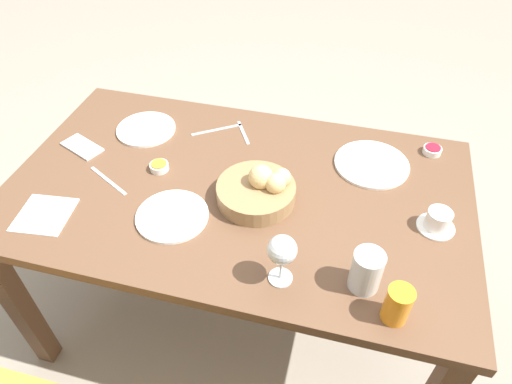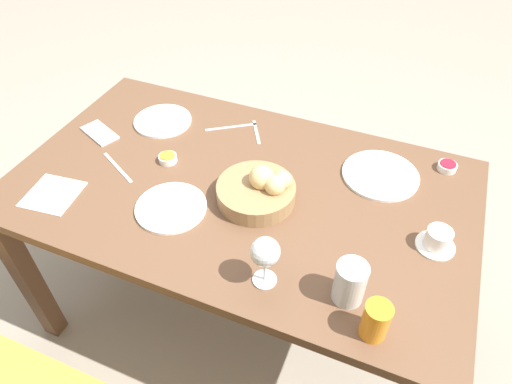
{
  "view_description": "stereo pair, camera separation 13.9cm",
  "coord_description": "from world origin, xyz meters",
  "px_view_note": "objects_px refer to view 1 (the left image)",
  "views": [
    {
      "loc": [
        -0.33,
        1.01,
        1.71
      ],
      "look_at": [
        -0.07,
        0.04,
        0.75
      ],
      "focal_mm": 32.0,
      "sensor_mm": 36.0,
      "label": 1
    },
    {
      "loc": [
        -0.46,
        0.96,
        1.71
      ],
      "look_at": [
        -0.07,
        0.04,
        0.75
      ],
      "focal_mm": 32.0,
      "sensor_mm": 36.0,
      "label": 2
    }
  ],
  "objects_px": {
    "water_tumbler": "(366,271)",
    "jam_bowl_honey": "(159,167)",
    "plate_far_center": "(172,216)",
    "coffee_cup": "(438,221)",
    "bread_basket": "(259,190)",
    "jam_bowl_berry": "(432,150)",
    "juice_glass": "(397,305)",
    "cell_phone": "(82,147)",
    "plate_near_right": "(146,129)",
    "fork_silver": "(217,130)",
    "napkin": "(44,215)",
    "wine_glass": "(282,251)",
    "plate_near_left": "(372,164)",
    "knife_silver": "(108,181)",
    "spoon_coffee": "(243,133)"
  },
  "relations": [
    {
      "from": "plate_near_right",
      "to": "juice_glass",
      "type": "bearing_deg",
      "value": 148.47
    },
    {
      "from": "water_tumbler",
      "to": "jam_bowl_honey",
      "type": "distance_m",
      "value": 0.75
    },
    {
      "from": "jam_bowl_berry",
      "to": "jam_bowl_honey",
      "type": "relative_size",
      "value": 1.0
    },
    {
      "from": "fork_silver",
      "to": "napkin",
      "type": "relative_size",
      "value": 0.95
    },
    {
      "from": "bread_basket",
      "to": "plate_near_right",
      "type": "xyz_separation_m",
      "value": [
        0.49,
        -0.24,
        -0.03
      ]
    },
    {
      "from": "plate_near_left",
      "to": "coffee_cup",
      "type": "bearing_deg",
      "value": 130.35
    },
    {
      "from": "fork_silver",
      "to": "water_tumbler",
      "type": "bearing_deg",
      "value": 136.47
    },
    {
      "from": "plate_far_center",
      "to": "juice_glass",
      "type": "relative_size",
      "value": 2.06
    },
    {
      "from": "wine_glass",
      "to": "cell_phone",
      "type": "xyz_separation_m",
      "value": [
        0.79,
        -0.36,
        -0.11
      ]
    },
    {
      "from": "juice_glass",
      "to": "fork_silver",
      "type": "height_order",
      "value": "juice_glass"
    },
    {
      "from": "plate_near_left",
      "to": "coffee_cup",
      "type": "relative_size",
      "value": 2.27
    },
    {
      "from": "plate_far_center",
      "to": "fork_silver",
      "type": "bearing_deg",
      "value": -88.83
    },
    {
      "from": "water_tumbler",
      "to": "jam_bowl_honey",
      "type": "relative_size",
      "value": 1.94
    },
    {
      "from": "plate_near_left",
      "to": "cell_phone",
      "type": "bearing_deg",
      "value": 9.23
    },
    {
      "from": "plate_near_right",
      "to": "knife_silver",
      "type": "distance_m",
      "value": 0.29
    },
    {
      "from": "plate_far_center",
      "to": "water_tumbler",
      "type": "height_order",
      "value": "water_tumbler"
    },
    {
      "from": "jam_bowl_berry",
      "to": "jam_bowl_honey",
      "type": "distance_m",
      "value": 0.93
    },
    {
      "from": "juice_glass",
      "to": "wine_glass",
      "type": "relative_size",
      "value": 0.67
    },
    {
      "from": "plate_near_left",
      "to": "napkin",
      "type": "xyz_separation_m",
      "value": [
        0.93,
        0.48,
        -0.0
      ]
    },
    {
      "from": "jam_bowl_honey",
      "to": "napkin",
      "type": "relative_size",
      "value": 0.36
    },
    {
      "from": "fork_silver",
      "to": "juice_glass",
      "type": "bearing_deg",
      "value": 136.56
    },
    {
      "from": "juice_glass",
      "to": "spoon_coffee",
      "type": "bearing_deg",
      "value": -48.47
    },
    {
      "from": "water_tumbler",
      "to": "knife_silver",
      "type": "relative_size",
      "value": 0.7
    },
    {
      "from": "plate_far_center",
      "to": "water_tumbler",
      "type": "relative_size",
      "value": 1.8
    },
    {
      "from": "plate_far_center",
      "to": "jam_bowl_honey",
      "type": "xyz_separation_m",
      "value": [
        0.12,
        -0.19,
        0.01
      ]
    },
    {
      "from": "plate_near_left",
      "to": "napkin",
      "type": "relative_size",
      "value": 1.45
    },
    {
      "from": "jam_bowl_honey",
      "to": "wine_glass",
      "type": "bearing_deg",
      "value": 145.95
    },
    {
      "from": "coffee_cup",
      "to": "jam_bowl_honey",
      "type": "xyz_separation_m",
      "value": [
        0.88,
        -0.04,
        -0.02
      ]
    },
    {
      "from": "water_tumbler",
      "to": "jam_bowl_honey",
      "type": "xyz_separation_m",
      "value": [
        0.69,
        -0.29,
        -0.05
      ]
    },
    {
      "from": "spoon_coffee",
      "to": "plate_far_center",
      "type": "bearing_deg",
      "value": 78.8
    },
    {
      "from": "fork_silver",
      "to": "cell_phone",
      "type": "height_order",
      "value": "cell_phone"
    },
    {
      "from": "juice_glass",
      "to": "cell_phone",
      "type": "distance_m",
      "value": 1.15
    },
    {
      "from": "bread_basket",
      "to": "jam_bowl_berry",
      "type": "relative_size",
      "value": 3.9
    },
    {
      "from": "water_tumbler",
      "to": "fork_silver",
      "type": "distance_m",
      "value": 0.8
    },
    {
      "from": "jam_bowl_honey",
      "to": "cell_phone",
      "type": "distance_m",
      "value": 0.31
    },
    {
      "from": "bread_basket",
      "to": "jam_bowl_berry",
      "type": "xyz_separation_m",
      "value": [
        -0.52,
        -0.37,
        -0.03
      ]
    },
    {
      "from": "plate_far_center",
      "to": "wine_glass",
      "type": "bearing_deg",
      "value": 159.51
    },
    {
      "from": "plate_far_center",
      "to": "water_tumbler",
      "type": "xyz_separation_m",
      "value": [
        -0.57,
        0.1,
        0.05
      ]
    },
    {
      "from": "plate_near_left",
      "to": "jam_bowl_honey",
      "type": "distance_m",
      "value": 0.71
    },
    {
      "from": "water_tumbler",
      "to": "wine_glass",
      "type": "xyz_separation_m",
      "value": [
        0.21,
        0.03,
        0.05
      ]
    },
    {
      "from": "plate_near_right",
      "to": "water_tumbler",
      "type": "distance_m",
      "value": 0.96
    },
    {
      "from": "coffee_cup",
      "to": "knife_silver",
      "type": "distance_m",
      "value": 1.02
    },
    {
      "from": "wine_glass",
      "to": "coffee_cup",
      "type": "relative_size",
      "value": 1.43
    },
    {
      "from": "cell_phone",
      "to": "plate_far_center",
      "type": "bearing_deg",
      "value": 151.93
    },
    {
      "from": "water_tumbler",
      "to": "fork_silver",
      "type": "xyz_separation_m",
      "value": [
        0.58,
        -0.55,
        -0.06
      ]
    },
    {
      "from": "plate_far_center",
      "to": "fork_silver",
      "type": "distance_m",
      "value": 0.45
    },
    {
      "from": "bread_basket",
      "to": "napkin",
      "type": "distance_m",
      "value": 0.65
    },
    {
      "from": "plate_far_center",
      "to": "juice_glass",
      "type": "distance_m",
      "value": 0.67
    },
    {
      "from": "jam_bowl_berry",
      "to": "cell_phone",
      "type": "relative_size",
      "value": 0.37
    },
    {
      "from": "plate_far_center",
      "to": "jam_bowl_honey",
      "type": "bearing_deg",
      "value": -57.24
    }
  ]
}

